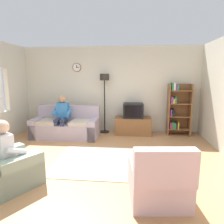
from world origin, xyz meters
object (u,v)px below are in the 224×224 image
object	(u,v)px
tv	(133,111)
armchair_near_window	(6,170)
bookshelf	(177,109)
armchair_near_bookshelf	(158,181)
person_on_couch	(62,114)
person_in_left_armchair	(10,150)
floor_lamp	(104,87)
tv_stand	(133,126)
couch	(66,126)

from	to	relation	value
tv	armchair_near_window	bearing A→B (deg)	-121.73
tv	bookshelf	world-z (taller)	bookshelf
armchair_near_bookshelf	person_on_couch	xyz separation A→B (m)	(-2.42, 2.81, 0.41)
tv	armchair_near_bookshelf	world-z (taller)	tv
bookshelf	tv	bearing A→B (deg)	-175.83
armchair_near_window	person_in_left_armchair	xyz separation A→B (m)	(0.05, 0.08, 0.32)
floor_lamp	tv_stand	bearing A→B (deg)	-6.27
tv_stand	person_on_couch	xyz separation A→B (m)	(-2.05, -0.61, 0.44)
tv_stand	person_in_left_armchair	xyz separation A→B (m)	(-1.99, -3.25, 0.34)
tv_stand	person_in_left_armchair	distance (m)	3.82
armchair_near_window	bookshelf	bearing A→B (deg)	45.29
armchair_near_window	person_in_left_armchair	bearing A→B (deg)	58.45
bookshelf	armchair_near_window	distance (m)	4.80
armchair_near_window	armchair_near_bookshelf	size ratio (longest dim) A/B	1.22
bookshelf	armchair_near_window	world-z (taller)	bookshelf
couch	person_in_left_armchair	size ratio (longest dim) A/B	1.70
person_on_couch	couch	bearing A→B (deg)	53.85
armchair_near_window	armchair_near_bookshelf	distance (m)	2.41
bookshelf	armchair_near_bookshelf	size ratio (longest dim) A/B	1.65
couch	bookshelf	world-z (taller)	bookshelf
couch	armchair_near_bookshelf	bearing A→B (deg)	-51.29
floor_lamp	armchair_near_window	bearing A→B (deg)	-108.41
couch	armchair_near_bookshelf	xyz separation A→B (m)	(2.34, -2.92, -0.02)
tv_stand	tv	size ratio (longest dim) A/B	1.83
couch	tv_stand	size ratio (longest dim) A/B	1.73
bookshelf	floor_lamp	bearing A→B (deg)	179.30
tv_stand	floor_lamp	world-z (taller)	floor_lamp
person_on_couch	person_in_left_armchair	bearing A→B (deg)	-88.77
armchair_near_bookshelf	person_in_left_armchair	distance (m)	2.39
tv_stand	floor_lamp	xyz separation A→B (m)	(-0.90, 0.10, 1.19)
tv_stand	tv	bearing A→B (deg)	-90.00
tv	floor_lamp	bearing A→B (deg)	172.19
floor_lamp	person_on_couch	xyz separation A→B (m)	(-1.15, -0.71, -0.75)
couch	bookshelf	size ratio (longest dim) A/B	1.20
floor_lamp	person_on_couch	bearing A→B (deg)	-148.21
bookshelf	floor_lamp	size ratio (longest dim) A/B	0.86
tv_stand	person_in_left_armchair	bearing A→B (deg)	-121.54
bookshelf	armchair_near_bookshelf	xyz separation A→B (m)	(-0.95, -3.49, -0.50)
tv	armchair_near_window	xyz separation A→B (m)	(-2.04, -3.30, -0.45)
person_on_couch	armchair_near_window	bearing A→B (deg)	-89.79
armchair_near_bookshelf	person_in_left_armchair	size ratio (longest dim) A/B	0.86
tv	bookshelf	xyz separation A→B (m)	(1.32, 0.10, 0.05)
tv_stand	person_on_couch	bearing A→B (deg)	-163.34
floor_lamp	armchair_near_window	world-z (taller)	floor_lamp
person_in_left_armchair	couch	bearing A→B (deg)	89.50
armchair_near_bookshelf	person_on_couch	world-z (taller)	person_on_couch
tv	bookshelf	bearing A→B (deg)	4.17
person_in_left_armchair	tv_stand	bearing A→B (deg)	58.46
tv	armchair_near_bookshelf	xyz separation A→B (m)	(0.37, -3.40, -0.45)
tv	person_on_couch	xyz separation A→B (m)	(-2.05, -0.59, -0.04)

